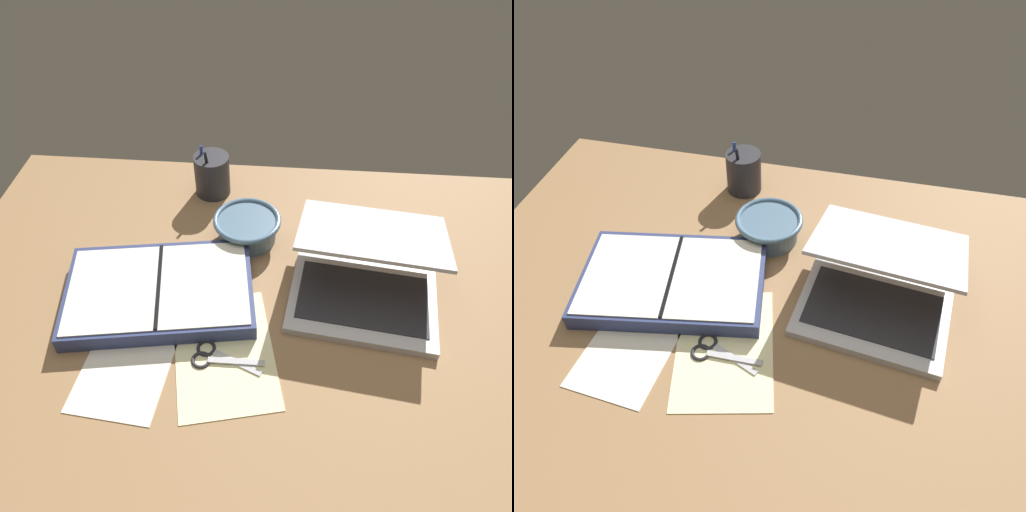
# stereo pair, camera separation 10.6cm
# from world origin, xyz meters

# --- Properties ---
(desk_top) EXTENTS (1.40, 1.00, 0.02)m
(desk_top) POSITION_xyz_m (0.00, 0.00, 0.01)
(desk_top) COLOR #936D47
(desk_top) RESTS_ON ground
(laptop) EXTENTS (0.34, 0.34, 0.16)m
(laptop) POSITION_xyz_m (0.23, 0.05, 0.07)
(laptop) COLOR #B7B7BC
(laptop) RESTS_ON desk_top
(bowl) EXTENTS (0.16, 0.16, 0.06)m
(bowl) POSITION_xyz_m (-0.04, 0.20, 0.05)
(bowl) COLOR slate
(bowl) RESTS_ON desk_top
(pen_cup) EXTENTS (0.09, 0.09, 0.14)m
(pen_cup) POSITION_xyz_m (-0.15, 0.37, 0.08)
(pen_cup) COLOR #28282D
(pen_cup) RESTS_ON desk_top
(planner) EXTENTS (0.43, 0.32, 0.04)m
(planner) POSITION_xyz_m (-0.20, -0.00, 0.04)
(planner) COLOR navy
(planner) RESTS_ON desk_top
(scissors) EXTENTS (0.14, 0.07, 0.01)m
(scissors) POSITION_xyz_m (-0.07, -0.14, 0.02)
(scissors) COLOR #B7B7BC
(scissors) RESTS_ON desk_top
(paper_sheet_front) EXTENTS (0.25, 0.32, 0.00)m
(paper_sheet_front) POSITION_xyz_m (-0.05, -0.13, 0.02)
(paper_sheet_front) COLOR #F4EFB2
(paper_sheet_front) RESTS_ON desk_top
(paper_sheet_beside_planner) EXTENTS (0.18, 0.26, 0.00)m
(paper_sheet_beside_planner) POSITION_xyz_m (-0.23, -0.16, 0.02)
(paper_sheet_beside_planner) COLOR silver
(paper_sheet_beside_planner) RESTS_ON desk_top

